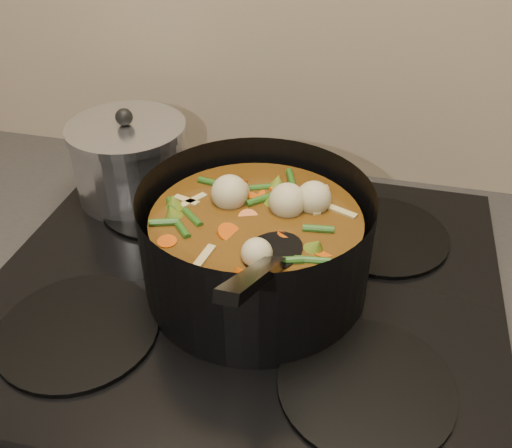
# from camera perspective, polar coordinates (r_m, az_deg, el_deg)

# --- Properties ---
(stovetop) EXTENTS (0.62, 0.54, 0.03)m
(stovetop) POSITION_cam_1_polar(r_m,az_deg,el_deg) (0.72, -1.05, -6.09)
(stovetop) COLOR black
(stovetop) RESTS_ON counter
(stockpot) EXTENTS (0.32, 0.39, 0.20)m
(stockpot) POSITION_cam_1_polar(r_m,az_deg,el_deg) (0.67, 0.01, -2.12)
(stockpot) COLOR black
(stockpot) RESTS_ON stovetop
(saucepan) EXTENTS (0.17, 0.17, 0.14)m
(saucepan) POSITION_cam_1_polar(r_m,az_deg,el_deg) (0.86, -12.44, 6.26)
(saucepan) COLOR silver
(saucepan) RESTS_ON stovetop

